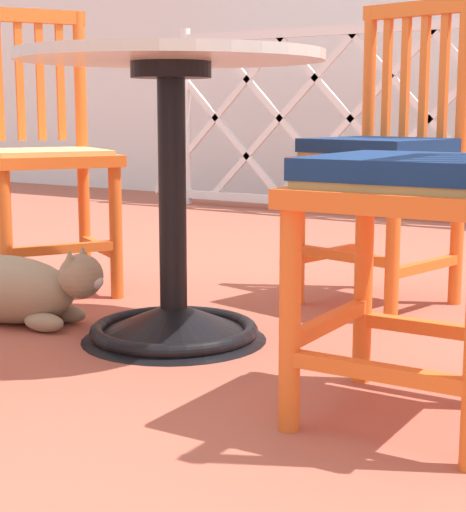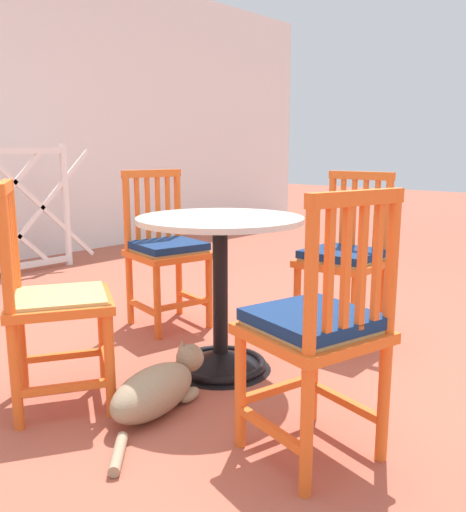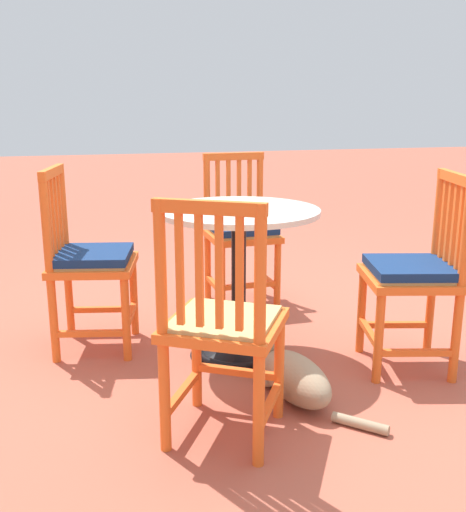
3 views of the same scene
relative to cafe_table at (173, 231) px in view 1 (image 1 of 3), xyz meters
The scene contains 7 objects.
ground_plane 0.36m from the cafe_table, 116.68° to the right, with size 24.00×24.00×0.00m, color #AD5642.
lattice_fence_panel 2.72m from the cafe_table, 101.46° to the left, with size 3.25×0.06×1.08m.
cafe_table is the anchor object (origin of this frame).
orange_chair_near_fence 0.79m from the cafe_table, 16.01° to the right, with size 0.41×0.41×0.91m.
orange_chair_by_planter 0.76m from the cafe_table, 68.23° to the left, with size 0.47×0.47×0.91m.
orange_chair_tucked_in 0.76m from the cafe_table, 160.32° to the left, with size 0.55×0.55×0.91m.
tabby_cat 0.52m from the cafe_table, 167.38° to the right, with size 0.69×0.39×0.23m.
Camera 1 is at (1.40, -1.51, 0.59)m, focal length 59.75 mm.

